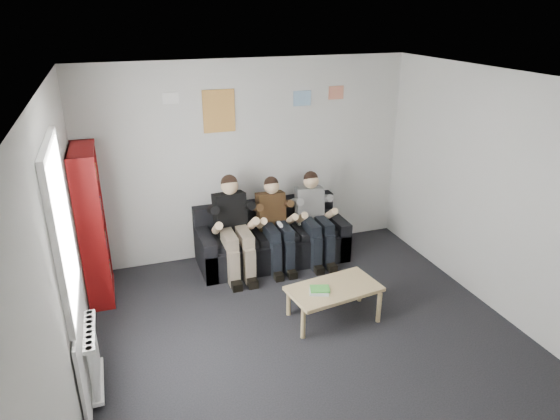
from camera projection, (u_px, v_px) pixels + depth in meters
name	position (u px, v px, depth m)	size (l,w,h in m)	color
room_shell	(323.00, 233.00, 4.63)	(5.00, 5.00, 5.00)	black
sofa	(271.00, 240.00, 6.93)	(2.03, 0.83, 0.78)	black
bookshelf	(93.00, 225.00, 5.84)	(0.28, 0.83, 1.85)	maroon
coffee_table	(334.00, 291.00, 5.57)	(1.01, 0.56, 0.40)	tan
game_cases	(320.00, 290.00, 5.45)	(0.23, 0.19, 0.03)	silver
person_left	(234.00, 228.00, 6.46)	(0.41, 0.89, 1.31)	black
person_middle	(275.00, 224.00, 6.64)	(0.37, 0.80, 1.22)	#533B1B
person_right	(315.00, 218.00, 6.81)	(0.38, 0.81, 1.24)	silver
radiator	(94.00, 357.00, 4.53)	(0.10, 0.64, 0.60)	white
window	(73.00, 294.00, 4.25)	(0.05, 1.30, 2.36)	white
poster_large	(219.00, 111.00, 6.42)	(0.42, 0.01, 0.55)	#DFD34E
poster_blue	(302.00, 98.00, 6.73)	(0.25, 0.01, 0.20)	#3D8CCF
poster_pink	(336.00, 93.00, 6.86)	(0.22, 0.01, 0.18)	#D2417E
poster_sign	(171.00, 98.00, 6.16)	(0.20, 0.01, 0.14)	white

